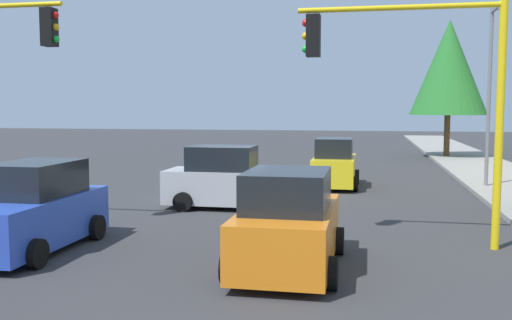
% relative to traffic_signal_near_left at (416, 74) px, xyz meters
% --- Properties ---
extents(ground_plane, '(120.00, 120.00, 0.00)m').
position_rel_traffic_signal_near_left_xyz_m(ground_plane, '(-6.00, -5.68, -3.95)').
color(ground_plane, '#353538').
extents(traffic_signal_near_left, '(0.36, 4.59, 5.58)m').
position_rel_traffic_signal_near_left_xyz_m(traffic_signal_near_left, '(0.00, 0.00, 0.00)').
color(traffic_signal_near_left, yellow).
rests_on(traffic_signal_near_left, ground).
extents(street_lamp_curbside, '(2.15, 0.28, 7.00)m').
position_rel_traffic_signal_near_left_xyz_m(street_lamp_curbside, '(-9.61, 3.52, 0.40)').
color(street_lamp_curbside, slate).
rests_on(street_lamp_curbside, ground).
extents(tree_roadside_far, '(4.70, 4.70, 8.61)m').
position_rel_traffic_signal_near_left_xyz_m(tree_roadside_far, '(-24.00, 3.82, 1.71)').
color(tree_roadside_far, brown).
rests_on(tree_roadside_far, ground).
extents(car_silver, '(1.97, 3.95, 1.98)m').
position_rel_traffic_signal_near_left_xyz_m(car_silver, '(-4.00, -5.41, -3.05)').
color(car_silver, '#B2B5BA').
rests_on(car_silver, ground).
extents(car_orange, '(3.99, 2.08, 1.98)m').
position_rel_traffic_signal_near_left_xyz_m(car_orange, '(2.43, -2.55, -3.05)').
color(car_orange, orange).
rests_on(car_orange, ground).
extents(car_blue, '(4.12, 2.03, 1.98)m').
position_rel_traffic_signal_near_left_xyz_m(car_blue, '(2.08, -8.36, -3.05)').
color(car_blue, blue).
rests_on(car_blue, ground).
extents(car_yellow, '(3.71, 1.92, 1.98)m').
position_rel_traffic_signal_near_left_xyz_m(car_yellow, '(-9.49, -2.34, -3.06)').
color(car_yellow, yellow).
rests_on(car_yellow, ground).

